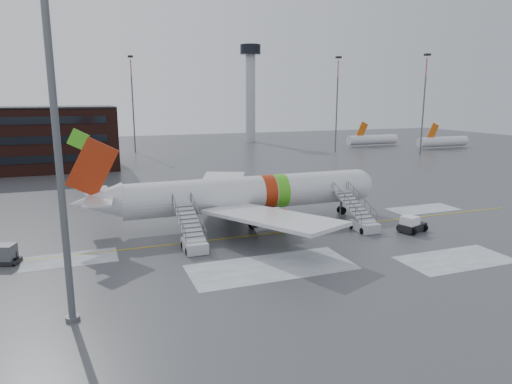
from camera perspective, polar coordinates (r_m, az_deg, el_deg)
name	(u,v)px	position (r m, az deg, el deg)	size (l,w,h in m)	color
ground	(287,229)	(50.02, 3.95, -4.61)	(260.00, 260.00, 0.00)	#494C4F
airliner	(242,194)	(51.07, -1.78, -0.29)	(35.03, 32.97, 11.18)	silver
airstair_fwd	(361,220)	(50.81, 12.94, -3.38)	(2.05, 7.70, 3.48)	#B1B3B8
airstair_aft	(192,238)	(43.71, -7.96, -5.68)	(2.05, 7.70, 3.48)	#B9BCC1
pushback_tug	(411,225)	(51.37, 18.86, -3.90)	(3.40, 2.94, 1.74)	black
uld_container	(6,255)	(45.02, -28.82, -6.91)	(2.47, 2.12, 1.70)	black
baggage_tractor	(3,258)	(45.13, -29.03, -7.24)	(2.56, 1.74, 1.26)	black
light_mast_near	(52,91)	(29.53, -24.10, 11.49)	(1.20, 1.20, 28.14)	#595B60
control_tower	(250,82)	(147.44, -0.70, 13.60)	(6.40, 6.40, 30.00)	#B2B5BA
light_mast_far_ne	(337,98)	(122.48, 10.10, 11.49)	(1.20, 1.20, 24.25)	#595B60
light_mast_far_n	(133,98)	(122.22, -15.18, 11.27)	(1.20, 1.20, 24.25)	#595B60
light_mast_far_e	(424,98)	(120.33, 20.28, 10.96)	(1.20, 1.20, 24.25)	#595B60
distant_aircraft	(395,147)	(136.34, 16.94, 5.35)	(35.00, 18.00, 8.00)	#D8590C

